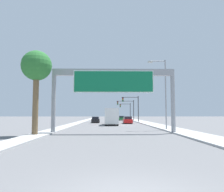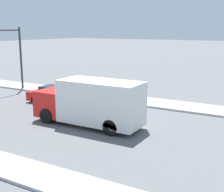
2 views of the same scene
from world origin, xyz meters
name	(u,v)px [view 1 (image 1 of 2)]	position (x,y,z in m)	size (l,w,h in m)	color
sidewalk_right	(136,120)	(7.75, 60.00, 0.07)	(3.00, 120.00, 0.15)	#A7A7A7
median_strip_left	(86,120)	(-7.25, 60.00, 0.07)	(2.00, 120.00, 0.15)	#A7A7A7
sign_gantry	(114,82)	(0.00, 17.88, 5.51)	(13.36, 0.73, 6.94)	gray
car_mid_center	(128,120)	(3.50, 40.95, 0.71)	(1.76, 4.70, 1.50)	red
car_far_left	(122,118)	(3.50, 62.65, 0.65)	(1.73, 4.51, 1.37)	#1E662D
car_near_left	(96,120)	(-3.50, 44.83, 0.66)	(1.72, 4.48, 1.40)	black
truck_box_primary	(112,117)	(0.00, 34.80, 1.56)	(2.39, 7.54, 3.05)	red
traffic_light_near_intersection	(133,105)	(5.45, 48.00, 4.30)	(4.22, 0.32, 6.41)	#2D2D30
traffic_light_mid_block	(128,107)	(5.07, 58.00, 4.12)	(5.15, 0.32, 6.02)	#2D2D30
traffic_light_far_intersection	(127,109)	(5.52, 68.00, 3.77)	(3.76, 0.32, 5.62)	#2D2D30
palm_tree_foreground	(36,68)	(-7.53, 15.47, 6.50)	(2.91, 2.91, 8.21)	brown
street_lamp_right	(164,89)	(6.59, 22.42, 5.30)	(2.35, 0.28, 9.09)	gray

